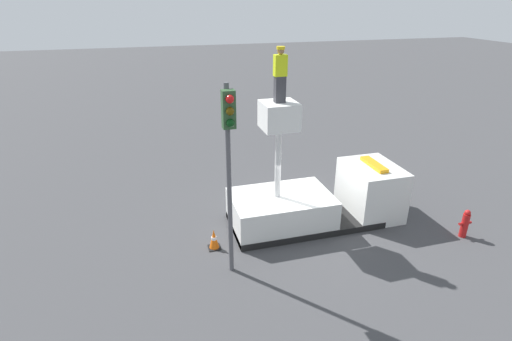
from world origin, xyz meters
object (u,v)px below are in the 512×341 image
worker (280,75)px  fire_hydrant (465,224)px  bucket_truck (318,200)px  traffic_cone_rear (214,239)px  traffic_light_pole (229,148)px

worker → fire_hydrant: 8.33m
fire_hydrant → bucket_truck: bearing=152.0°
bucket_truck → traffic_cone_rear: size_ratio=9.00×
worker → traffic_light_pole: (-2.16, -2.17, -1.46)m
fire_hydrant → traffic_cone_rear: bearing=168.9°
fire_hydrant → traffic_cone_rear: 8.80m
bucket_truck → fire_hydrant: bucket_truck is taller
worker → fire_hydrant: worker is taller
bucket_truck → traffic_cone_rear: 4.18m
bucket_truck → traffic_light_pole: traffic_light_pole is taller
worker → fire_hydrant: (6.17, -2.43, -5.05)m
bucket_truck → worker: size_ratio=3.67×
fire_hydrant → traffic_cone_rear: size_ratio=1.49×
traffic_light_pole → fire_hydrant: bearing=-1.8°
bucket_truck → traffic_light_pole: (-3.77, -2.17, 3.22)m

